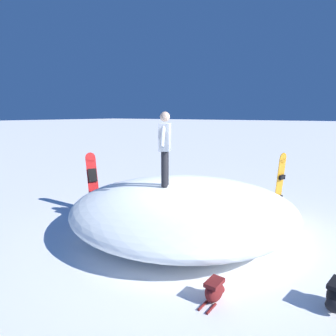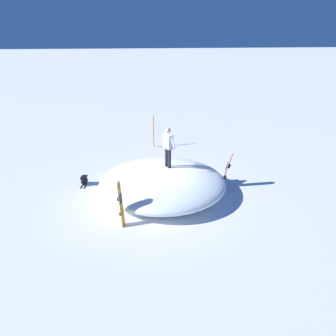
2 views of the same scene
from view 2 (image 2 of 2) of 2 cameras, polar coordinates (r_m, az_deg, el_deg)
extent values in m
plane|color=white|center=(13.42, -1.65, -4.40)|extent=(240.00, 240.00, 0.00)
ellipsoid|color=white|center=(13.10, -0.98, -2.53)|extent=(5.73, 5.76, 1.05)
cylinder|color=black|center=(13.15, -0.24, 1.95)|extent=(0.14, 0.14, 0.80)
cylinder|color=black|center=(13.00, 0.25, 1.68)|extent=(0.14, 0.14, 0.80)
cube|color=#8C939E|center=(12.84, 0.00, 4.71)|extent=(0.49, 0.40, 0.59)
sphere|color=beige|center=(12.71, 0.00, 6.57)|extent=(0.22, 0.22, 0.22)
cylinder|color=#8C939E|center=(13.07, -0.77, 5.28)|extent=(0.38, 0.25, 0.49)
cylinder|color=#8C939E|center=(12.58, 0.79, 4.57)|extent=(0.38, 0.25, 0.49)
cube|color=red|center=(13.79, 10.15, -0.64)|extent=(0.44, 0.49, 1.46)
cylinder|color=red|center=(13.49, 11.18, 2.08)|extent=(0.28, 0.21, 0.27)
cube|color=black|center=(13.69, 10.28, 0.36)|extent=(0.25, 0.20, 0.35)
cube|color=black|center=(13.67, 10.69, 0.30)|extent=(0.21, 0.18, 0.12)
cube|color=black|center=(13.90, 9.96, -1.61)|extent=(0.21, 0.18, 0.12)
cube|color=orange|center=(11.03, -8.18, -6.61)|extent=(0.30, 0.20, 1.53)
cylinder|color=orange|center=(10.69, -8.66, -3.01)|extent=(0.28, 0.12, 0.28)
cube|color=black|center=(10.90, -8.32, -5.34)|extent=(0.23, 0.10, 0.37)
cube|color=black|center=(10.91, -8.57, -5.31)|extent=(0.20, 0.13, 0.11)
cube|color=black|center=(11.17, -8.23, -7.82)|extent=(0.20, 0.13, 0.11)
ellipsoid|color=maroon|center=(15.09, -8.59, -0.79)|extent=(0.37, 0.24, 0.31)
ellipsoid|color=maroon|center=(14.96, -8.61, -1.20)|extent=(0.11, 0.18, 0.15)
cube|color=maroon|center=(15.04, -8.62, -0.34)|extent=(0.31, 0.20, 0.06)
cylinder|color=maroon|center=(15.32, -8.28, -0.96)|extent=(0.26, 0.05, 0.04)
cylinder|color=maroon|center=(15.33, -8.76, -0.97)|extent=(0.26, 0.05, 0.04)
ellipsoid|color=black|center=(14.48, -14.47, -2.15)|extent=(0.48, 0.34, 0.40)
ellipsoid|color=black|center=(14.67, -14.24, -2.04)|extent=(0.16, 0.23, 0.19)
cube|color=black|center=(14.41, -14.54, -1.55)|extent=(0.40, 0.29, 0.06)
cylinder|color=black|center=(14.37, -14.96, -3.21)|extent=(0.31, 0.09, 0.04)
cylinder|color=black|center=(14.33, -14.37, -3.23)|extent=(0.31, 0.09, 0.04)
cylinder|color=orange|center=(18.42, -2.55, 6.41)|extent=(0.06, 0.06, 1.86)
cylinder|color=yellow|center=(18.26, -2.59, 8.19)|extent=(0.10, 0.10, 0.06)
camera|label=1|loc=(17.80, -14.05, 10.84)|focal=31.20mm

